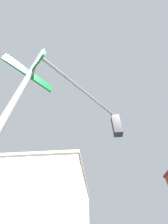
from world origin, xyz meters
TOP-DOWN VIEW (x-y plane):
  - traffic_signal_near at (-6.08, -5.53)m, footprint 2.66×3.04m
  - building_stucco at (-15.08, 18.50)m, footprint 14.46×21.30m

SIDE VIEW (x-z plane):
  - traffic_signal_near at x=-6.08m, z-range 1.07..6.08m
  - building_stucco at x=-15.08m, z-range 0.01..10.47m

